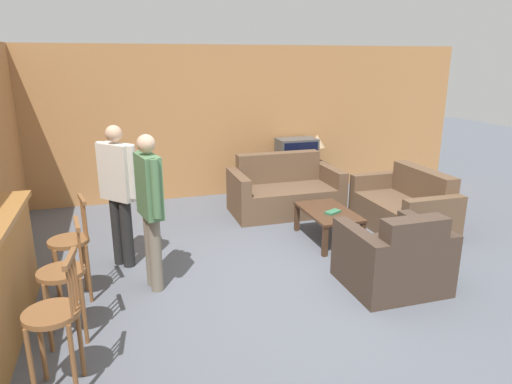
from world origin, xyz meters
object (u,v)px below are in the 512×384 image
Objects in this scene: bar_chair_near at (55,323)px; coffee_table at (328,215)px; armchair_near at (394,260)px; person_by_counter at (150,204)px; tv_unit at (296,178)px; bar_chair_far at (71,248)px; loveseat_right at (405,208)px; tv at (297,151)px; couch_far at (284,192)px; table_lamp at (317,142)px; person_by_window at (118,189)px; bar_chair_mid at (64,280)px; book_on_table at (333,212)px.

coffee_table is at bearing 33.55° from bar_chair_near.
person_by_counter is (-2.44, 0.74, 0.62)m from armchair_near.
tv_unit reaches higher than coffee_table.
bar_chair_far is 4.46m from loveseat_right.
tv reaches higher than armchair_near.
couch_far is 3.04m from person_by_counter.
table_lamp reaches higher than tv_unit.
bar_chair_near is 4.55m from couch_far.
armchair_near is at bearing -95.47° from tv_unit.
person_by_counter is (-2.21, -1.99, 0.62)m from couch_far.
couch_far is at bearing 27.45° from person_by_window.
coffee_table is 2.32m from tv_unit.
tv_unit is at bearing 78.87° from coffee_table.
bar_chair_far is at bearing 167.46° from armchair_near.
bar_chair_far is 0.88m from person_by_counter.
coffee_table is at bearing 24.04° from bar_chair_mid.
coffee_table is (-1.24, -0.08, 0.05)m from loveseat_right.
bar_chair_mid reaches higher than coffee_table.
person_by_window is (-3.10, -2.26, 0.67)m from tv_unit.
coffee_table is 2.36m from tv.
person_by_counter is at bearing -66.24° from person_by_window.
coffee_table is 0.60× the size of person_by_window.
table_lamp is at bearing 47.60° from bar_chair_near.
bar_chair_far reaches higher than tv_unit.
person_by_counter is at bearing -166.72° from book_on_table.
coffee_table is at bearing -176.27° from loveseat_right.
person_by_counter reaches higher than table_lamp.
book_on_table is (-0.08, 1.30, 0.12)m from armchair_near.
loveseat_right is at bearing 3.73° from coffee_table.
table_lamp is at bearing 44.33° from couch_far.
table_lamp is at bearing 0.44° from tv.
person_by_counter is (0.80, 0.74, 0.38)m from bar_chair_mid.
person_by_counter is at bearing 60.72° from bar_chair_near.
armchair_near is at bearing -85.16° from couch_far.
loveseat_right is at bearing 18.68° from bar_chair_mid.
tv_unit is (0.35, 3.68, -0.04)m from armchair_near.
table_lamp reaches higher than coffee_table.
coffee_table is at bearing -110.28° from table_lamp.
couch_far is at bearing 95.88° from book_on_table.
couch_far is at bearing -121.52° from tv.
coffee_table is 0.90× the size of tv_unit.
bar_chair_near is 0.63× the size of couch_far.
bar_chair_far is 0.94m from person_by_window.
tv is 4.06m from person_by_counter.
couch_far is 3.37× the size of table_lamp.
loveseat_right is 2.34m from tv_unit.
coffee_table is at bearing -0.42° from person_by_window.
couch_far is at bearing 42.20° from bar_chair_mid.
bar_chair_mid is at bearing 179.95° from armchair_near.
tv is at bearing 84.53° from armchair_near.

